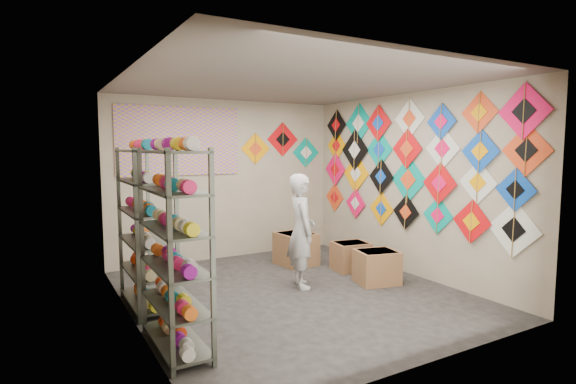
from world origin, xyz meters
TOP-DOWN VIEW (x-y plane):
  - ground at (0.00, 0.00)m, footprint 4.50×4.50m
  - room_walls at (0.00, 0.00)m, footprint 4.50×4.50m
  - shelf_rack_front at (-1.78, -0.85)m, footprint 0.40×1.10m
  - shelf_rack_back at (-1.78, 0.45)m, footprint 0.40×1.10m
  - string_spools at (-1.78, -0.20)m, footprint 0.12×2.36m
  - kite_wall_display at (1.98, 0.02)m, footprint 0.06×4.28m
  - back_wall_kites at (1.09, 2.24)m, footprint 1.61×0.02m
  - poster at (-0.80, 2.23)m, footprint 2.00×0.01m
  - shopkeeper at (0.24, 0.19)m, footprint 0.76×0.67m
  - carton_a at (1.24, -0.21)m, footprint 0.65×0.58m
  - carton_b at (1.35, 0.51)m, footprint 0.59×0.50m
  - carton_c at (0.78, 1.22)m, footprint 0.60×0.64m

SIDE VIEW (x-z plane):
  - ground at x=0.00m, z-range 0.00..0.00m
  - carton_b at x=1.35m, z-range 0.00..0.43m
  - carton_a at x=1.24m, z-range 0.00..0.46m
  - carton_c at x=0.78m, z-range 0.00..0.52m
  - shopkeeper at x=0.24m, z-range 0.00..1.55m
  - shelf_rack_front at x=-1.78m, z-range 0.00..1.90m
  - shelf_rack_back at x=-1.78m, z-range 0.00..1.90m
  - string_spools at x=-1.78m, z-range 0.99..1.11m
  - room_walls at x=0.00m, z-range -0.61..3.89m
  - kite_wall_display at x=1.98m, z-range 0.63..2.69m
  - back_wall_kites at x=1.09m, z-range 1.50..2.34m
  - poster at x=-0.80m, z-range 1.45..2.55m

